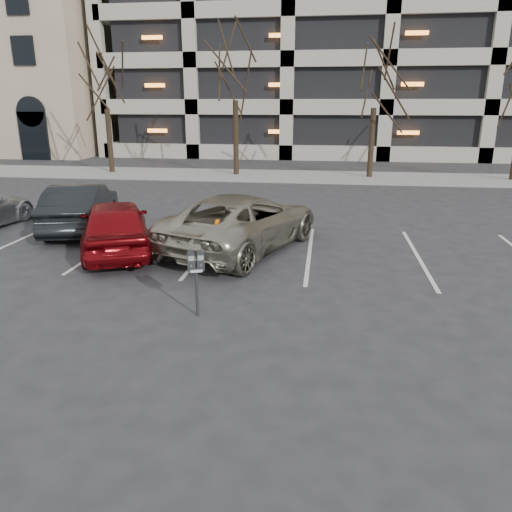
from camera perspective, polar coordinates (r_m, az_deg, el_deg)
The scene contains 11 objects.
ground at distance 11.29m, azimuth -1.41°, elevation -2.70°, with size 140.00×140.00×0.00m, color #28282B.
sidewalk at distance 26.80m, azimuth 4.15°, elevation 9.08°, with size 80.00×4.00×0.12m, color gray.
stall_lines at distance 13.70m, azimuth -5.65°, elevation 0.86°, with size 16.90×5.20×0.00m.
parking_garage at distance 45.81m, azimuth 22.63°, elevation 22.83°, with size 52.00×20.00×19.00m.
tree_a at distance 29.00m, azimuth -17.04°, elevation 19.93°, with size 3.39×3.39×7.70m.
tree_b at distance 27.00m, azimuth -2.43°, elevation 22.38°, with size 3.82×3.82×8.67m.
tree_c at distance 26.63m, azimuth 13.65°, elevation 20.76°, with size 3.47×3.47×7.88m.
parking_meter at distance 9.16m, azimuth -6.88°, elevation -1.28°, with size 0.34×0.22×1.25m.
suv_silver at distance 13.44m, azimuth -1.59°, elevation 3.94°, with size 4.28×5.99×1.52m.
car_red at distance 13.63m, azimuth -15.77°, elevation 3.34°, with size 1.72×4.27×1.45m, color maroon.
car_dark at distance 16.41m, azimuth -19.39°, elevation 5.29°, with size 1.53×4.40×1.45m, color black.
Camera 1 is at (1.73, -10.47, 3.85)m, focal length 35.00 mm.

